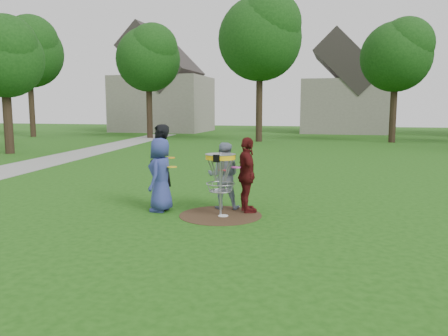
% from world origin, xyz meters
% --- Properties ---
extents(ground, '(100.00, 100.00, 0.00)m').
position_xyz_m(ground, '(0.00, 0.00, 0.00)').
color(ground, '#19470F').
rests_on(ground, ground).
extents(dirt_patch, '(1.80, 1.80, 0.01)m').
position_xyz_m(dirt_patch, '(0.00, 0.00, 0.00)').
color(dirt_patch, '#47331E').
rests_on(dirt_patch, ground).
extents(concrete_path, '(7.75, 39.92, 0.02)m').
position_xyz_m(concrete_path, '(-10.00, 8.00, 0.01)').
color(concrete_path, '#9E9E99').
rests_on(concrete_path, ground).
extents(player_blue, '(0.54, 0.82, 1.66)m').
position_xyz_m(player_blue, '(-1.41, 0.07, 0.83)').
color(player_blue, navy).
rests_on(player_blue, ground).
extents(player_black, '(0.72, 0.84, 1.95)m').
position_xyz_m(player_black, '(-1.54, 0.37, 0.97)').
color(player_black, black).
rests_on(player_black, ground).
extents(player_grey, '(0.84, 0.71, 1.54)m').
position_xyz_m(player_grey, '(-0.10, 0.65, 0.77)').
color(player_grey, gray).
rests_on(player_grey, ground).
extents(player_maroon, '(0.80, 1.07, 1.68)m').
position_xyz_m(player_maroon, '(0.49, 0.44, 0.84)').
color(player_maroon, '#4F1212').
rests_on(player_maroon, ground).
extents(disc_on_grass, '(0.22, 0.22, 0.02)m').
position_xyz_m(disc_on_grass, '(0.08, -0.08, 0.01)').
color(disc_on_grass, white).
rests_on(disc_on_grass, ground).
extents(disc_golf_basket, '(0.66, 0.67, 1.38)m').
position_xyz_m(disc_golf_basket, '(0.00, -0.00, 1.02)').
color(disc_golf_basket, '#9EA0A5').
rests_on(disc_golf_basket, ground).
extents(held_discs, '(1.77, 0.54, 0.27)m').
position_xyz_m(held_discs, '(-0.54, 0.24, 1.05)').
color(held_discs, yellow).
rests_on(held_discs, ground).
extents(tree_row, '(51.20, 17.42, 9.90)m').
position_xyz_m(tree_row, '(0.44, 20.67, 6.21)').
color(tree_row, '#38281C').
rests_on(tree_row, ground).
extents(house_row, '(44.50, 10.65, 11.62)m').
position_xyz_m(house_row, '(4.78, 33.07, 4.14)').
color(house_row, gray).
rests_on(house_row, ground).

